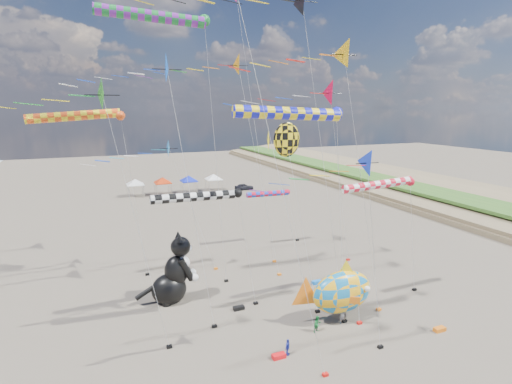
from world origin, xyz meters
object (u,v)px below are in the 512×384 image
object	(u,v)px
cat_inflatable	(172,268)
child_green	(318,324)
person_adult	(342,313)
child_blue	(288,347)
fish_inflatable	(341,292)
parked_car	(244,187)

from	to	relation	value
cat_inflatable	child_green	world-z (taller)	cat_inflatable
child_green	cat_inflatable	bearing A→B (deg)	123.17
person_adult	child_blue	size ratio (longest dim) A/B	1.42
child_blue	cat_inflatable	bearing A→B (deg)	75.02
child_green	fish_inflatable	bearing A→B (deg)	4.20
child_green	child_blue	xyz separation A→B (m)	(-3.29, -1.66, -0.06)
cat_inflatable	person_adult	distance (m)	14.28
child_blue	parked_car	size ratio (longest dim) A/B	0.30
person_adult	child_blue	distance (m)	6.00
person_adult	parked_car	world-z (taller)	person_adult
parked_car	cat_inflatable	bearing A→B (deg)	156.76
parked_car	fish_inflatable	bearing A→B (deg)	172.51
fish_inflatable	parked_car	size ratio (longest dim) A/B	1.80
parked_car	person_adult	bearing A→B (deg)	172.51
parked_car	child_green	bearing A→B (deg)	170.03
fish_inflatable	child_blue	xyz separation A→B (m)	(-5.75, -2.35, -1.83)
cat_inflatable	child_blue	distance (m)	12.16
cat_inflatable	parked_car	xyz separation A→B (m)	(22.24, 41.53, -2.36)
cat_inflatable	child_green	distance (m)	12.75
fish_inflatable	person_adult	world-z (taller)	fish_inflatable
cat_inflatable	child_blue	bearing A→B (deg)	-58.16
cat_inflatable	fish_inflatable	size ratio (longest dim) A/B	0.88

